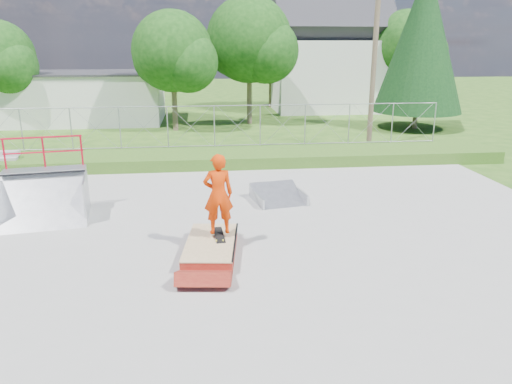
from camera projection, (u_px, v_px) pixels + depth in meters
ground at (231, 254)px, 11.99m from camera, size 120.00×120.00×0.00m
concrete_pad at (231, 254)px, 11.99m from camera, size 20.00×16.00×0.04m
grass_berm at (216, 157)px, 20.96m from camera, size 24.00×3.00×0.50m
grind_box at (211, 248)px, 11.90m from camera, size 1.45×2.52×0.36m
quarter_pipe at (42, 183)px, 13.86m from camera, size 2.54×2.24×2.28m
flat_bank_ramp at (278, 195)px, 15.84m from camera, size 1.73×1.82×0.46m
skateboard at (219, 235)px, 12.08m from camera, size 0.29×0.81×0.13m
skater at (218, 197)px, 11.80m from camera, size 0.75×0.53×1.95m
chain_link_fence at (214, 126)px, 21.58m from camera, size 20.00×0.06×1.80m
utility_building_flat at (82, 98)px, 31.61m from camera, size 10.00×6.00×3.00m
gable_house at (329, 57)px, 36.61m from camera, size 8.40×6.08×8.94m
utility_pole at (374, 62)px, 23.08m from camera, size 0.24×0.24×8.00m
tree_left_near at (177, 55)px, 27.54m from camera, size 4.76×4.48×6.65m
tree_center at (254, 43)px, 29.75m from camera, size 5.44×5.12×7.60m
tree_left_far at (1, 60)px, 28.44m from camera, size 4.42×4.16×6.18m
tree_right_far at (411, 47)px, 34.91m from camera, size 5.10×4.80×7.12m
tree_back_mid at (274, 59)px, 38.02m from camera, size 4.08×3.84×5.70m
conifer_tree at (422, 39)px, 28.03m from camera, size 5.04×5.04×9.10m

